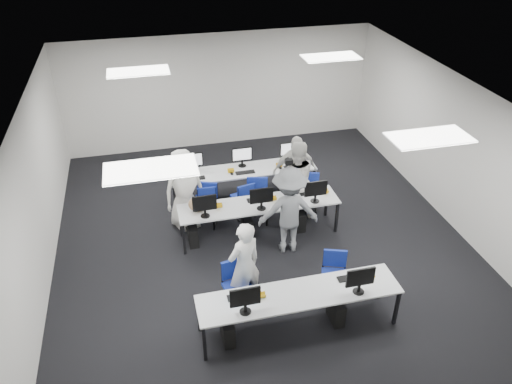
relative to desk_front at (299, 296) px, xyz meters
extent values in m
plane|color=black|center=(0.00, 2.40, -0.68)|extent=(9.00, 9.00, 0.00)
plane|color=white|center=(0.00, 2.40, 2.32)|extent=(9.00, 9.00, 0.00)
cube|color=silver|center=(0.00, 6.90, 0.82)|extent=(8.00, 0.02, 3.00)
cube|color=silver|center=(0.00, -2.10, 0.82)|extent=(8.00, 0.02, 3.00)
cube|color=silver|center=(-4.00, 2.40, 0.82)|extent=(0.02, 9.00, 3.00)
cube|color=silver|center=(4.00, 2.40, 0.82)|extent=(0.02, 9.00, 3.00)
cube|color=white|center=(-2.00, 0.40, 2.30)|extent=(1.20, 0.60, 0.02)
cube|color=white|center=(2.00, 0.40, 2.30)|extent=(1.20, 0.60, 0.02)
cube|color=white|center=(-2.00, 4.40, 2.30)|extent=(1.20, 0.60, 0.02)
cube|color=white|center=(2.00, 4.40, 2.30)|extent=(1.20, 0.60, 0.02)
cube|color=silver|center=(0.00, 0.00, 0.03)|extent=(3.20, 0.70, 0.03)
cube|color=black|center=(-1.55, -0.30, -0.33)|extent=(0.05, 0.05, 0.70)
cube|color=black|center=(-1.55, 0.30, -0.33)|extent=(0.05, 0.05, 0.70)
cube|color=black|center=(1.55, -0.30, -0.33)|extent=(0.05, 0.05, 0.70)
cube|color=black|center=(1.55, 0.30, -0.33)|extent=(0.05, 0.05, 0.70)
cube|color=silver|center=(0.00, 2.60, 0.03)|extent=(3.20, 0.70, 0.03)
cube|color=black|center=(-1.55, 2.30, -0.33)|extent=(0.05, 0.05, 0.70)
cube|color=black|center=(-1.55, 2.90, -0.33)|extent=(0.05, 0.05, 0.70)
cube|color=black|center=(1.55, 2.30, -0.33)|extent=(0.05, 0.05, 0.70)
cube|color=black|center=(1.55, 2.90, -0.33)|extent=(0.05, 0.05, 0.70)
cube|color=silver|center=(0.00, 4.00, 0.03)|extent=(3.20, 0.70, 0.03)
cube|color=black|center=(-1.55, 3.70, -0.33)|extent=(0.05, 0.05, 0.70)
cube|color=black|center=(-1.55, 4.30, -0.33)|extent=(0.05, 0.05, 0.70)
cube|color=black|center=(1.55, 3.70, -0.33)|extent=(0.05, 0.05, 0.70)
cube|color=black|center=(1.55, 4.30, -0.33)|extent=(0.05, 0.05, 0.70)
cube|color=#0E59B7|center=(-0.90, -0.18, 0.35)|extent=(0.46, 0.04, 0.32)
cube|color=black|center=(-0.90, 0.14, 0.06)|extent=(0.42, 0.14, 0.02)
ellipsoid|color=black|center=(-0.60, 0.14, 0.07)|extent=(0.07, 0.10, 0.04)
cube|color=black|center=(-1.15, 0.00, -0.47)|extent=(0.18, 0.40, 0.42)
cube|color=white|center=(0.90, -0.18, 0.35)|extent=(0.46, 0.04, 0.32)
cube|color=black|center=(0.90, 0.14, 0.06)|extent=(0.42, 0.14, 0.02)
ellipsoid|color=black|center=(1.20, 0.14, 0.07)|extent=(0.07, 0.10, 0.04)
cube|color=black|center=(0.65, 0.00, -0.47)|extent=(0.18, 0.40, 0.42)
cube|color=white|center=(-1.10, 2.42, 0.35)|extent=(0.46, 0.04, 0.32)
cube|color=black|center=(-1.10, 2.74, 0.06)|extent=(0.42, 0.14, 0.02)
ellipsoid|color=black|center=(-0.80, 2.74, 0.07)|extent=(0.07, 0.10, 0.04)
cube|color=black|center=(-1.35, 2.60, -0.47)|extent=(0.18, 0.40, 0.42)
cube|color=white|center=(0.00, 2.42, 0.35)|extent=(0.46, 0.04, 0.32)
cube|color=black|center=(0.00, 2.74, 0.06)|extent=(0.42, 0.14, 0.02)
ellipsoid|color=black|center=(0.30, 2.74, 0.07)|extent=(0.07, 0.10, 0.04)
cube|color=black|center=(-0.25, 2.60, -0.47)|extent=(0.18, 0.40, 0.42)
cube|color=white|center=(1.10, 2.42, 0.35)|extent=(0.46, 0.04, 0.32)
cube|color=black|center=(1.10, 2.74, 0.06)|extent=(0.42, 0.14, 0.02)
ellipsoid|color=black|center=(1.40, 2.74, 0.07)|extent=(0.07, 0.10, 0.04)
cube|color=black|center=(0.85, 2.60, -0.47)|extent=(0.18, 0.40, 0.42)
cube|color=white|center=(-1.10, 4.18, 0.35)|extent=(0.46, 0.04, 0.32)
cube|color=black|center=(-1.10, 3.86, 0.06)|extent=(0.42, 0.14, 0.02)
ellipsoid|color=black|center=(-1.40, 3.86, 0.07)|extent=(0.07, 0.10, 0.04)
cube|color=black|center=(-0.85, 4.00, -0.47)|extent=(0.18, 0.40, 0.42)
cube|color=white|center=(0.00, 4.18, 0.35)|extent=(0.46, 0.04, 0.32)
cube|color=black|center=(0.00, 3.86, 0.06)|extent=(0.42, 0.14, 0.02)
ellipsoid|color=black|center=(-0.30, 3.86, 0.07)|extent=(0.07, 0.10, 0.04)
cube|color=black|center=(0.25, 4.00, -0.47)|extent=(0.18, 0.40, 0.42)
cube|color=white|center=(1.10, 4.18, 0.35)|extent=(0.46, 0.04, 0.32)
cube|color=black|center=(1.10, 3.86, 0.06)|extent=(0.42, 0.14, 0.02)
ellipsoid|color=black|center=(0.80, 3.86, 0.07)|extent=(0.07, 0.10, 0.04)
cube|color=black|center=(1.35, 4.00, -0.47)|extent=(0.18, 0.40, 0.42)
cube|color=navy|center=(-0.84, 0.62, -0.21)|extent=(0.52, 0.50, 0.06)
cube|color=navy|center=(-0.88, 0.82, 0.05)|extent=(0.43, 0.13, 0.37)
cube|color=navy|center=(0.81, 0.55, -0.25)|extent=(0.53, 0.51, 0.06)
cube|color=navy|center=(0.87, 0.73, 0.00)|extent=(0.39, 0.18, 0.34)
cube|color=navy|center=(-0.98, 3.21, -0.23)|extent=(0.56, 0.55, 0.06)
cube|color=navy|center=(-0.91, 3.39, 0.03)|extent=(0.40, 0.20, 0.36)
cube|color=navy|center=(0.08, 3.10, -0.21)|extent=(0.54, 0.53, 0.06)
cube|color=navy|center=(0.13, 3.29, 0.06)|extent=(0.43, 0.15, 0.37)
cube|color=navy|center=(0.98, 3.12, -0.24)|extent=(0.52, 0.51, 0.06)
cube|color=navy|center=(1.03, 3.30, 0.01)|extent=(0.40, 0.16, 0.34)
cube|color=navy|center=(-0.94, 3.47, -0.26)|extent=(0.42, 0.40, 0.06)
cube|color=navy|center=(-0.94, 3.28, -0.01)|extent=(0.39, 0.06, 0.33)
cube|color=navy|center=(-0.18, 3.34, -0.25)|extent=(0.49, 0.48, 0.06)
cube|color=navy|center=(-0.13, 3.16, 0.00)|extent=(0.40, 0.14, 0.34)
cube|color=navy|center=(1.26, 3.34, -0.18)|extent=(0.59, 0.58, 0.07)
cube|color=navy|center=(1.19, 3.13, 0.10)|extent=(0.45, 0.19, 0.39)
ellipsoid|color=#8F6D4A|center=(-1.19, 2.63, 0.21)|extent=(0.41, 0.27, 0.32)
imported|color=beige|center=(-0.71, 0.74, 0.15)|extent=(0.71, 0.60, 1.65)
imported|color=beige|center=(0.89, 3.07, 0.19)|extent=(0.86, 0.68, 1.75)
imported|color=beige|center=(-1.39, 3.26, 0.19)|extent=(0.98, 0.78, 1.74)
imported|color=beige|center=(1.01, 3.50, 0.15)|extent=(0.99, 0.46, 1.66)
imported|color=slate|center=(0.43, 2.00, 0.21)|extent=(1.21, 0.78, 1.78)
cube|color=black|center=(0.45, 2.18, 1.16)|extent=(0.16, 0.19, 0.10)
camera|label=1|loc=(-2.00, -5.38, 5.47)|focal=35.00mm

